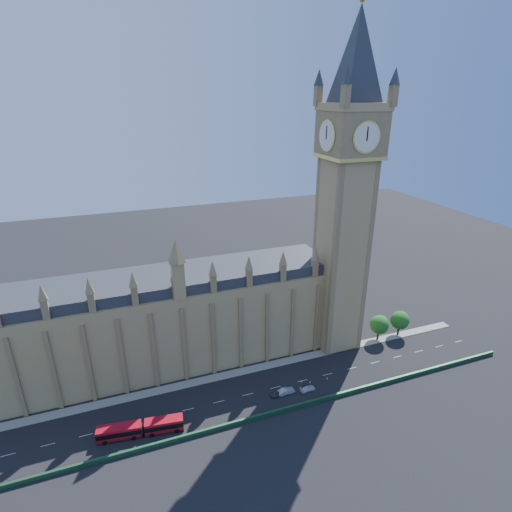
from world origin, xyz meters
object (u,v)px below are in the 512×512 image
object	(u,v)px
red_bus	(141,428)
car_silver	(286,391)
car_grey	(278,394)
car_white	(308,389)

from	to	relation	value
red_bus	car_silver	bearing A→B (deg)	9.16
car_silver	car_grey	bearing A→B (deg)	87.71
car_grey	car_white	world-z (taller)	car_grey
red_bus	car_grey	xyz separation A→B (m)	(35.02, 0.91, -1.09)
car_silver	car_white	size ratio (longest dim) A/B	1.08
red_bus	car_grey	bearing A→B (deg)	9.15
car_silver	car_white	xyz separation A→B (m)	(5.83, -1.09, -0.14)
red_bus	car_white	world-z (taller)	red_bus
car_grey	car_white	xyz separation A→B (m)	(8.23, -1.02, -0.02)
car_silver	car_white	bearing A→B (deg)	-104.44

